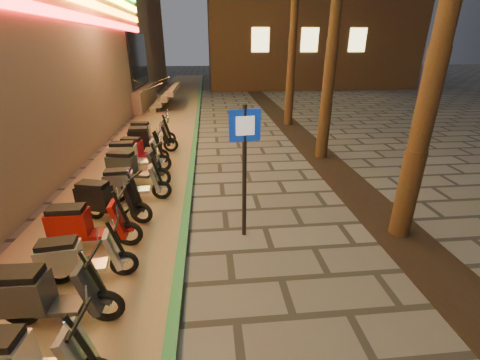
{
  "coord_description": "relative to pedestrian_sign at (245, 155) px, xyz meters",
  "views": [
    {
      "loc": [
        -0.29,
        -3.44,
        3.67
      ],
      "look_at": [
        0.28,
        2.37,
        1.2
      ],
      "focal_mm": 24.0,
      "sensor_mm": 36.0,
      "label": 1
    }
  ],
  "objects": [
    {
      "name": "parking_strip",
      "position": [
        -2.95,
        7.73,
        -1.74
      ],
      "size": [
        3.4,
        60.0,
        0.01
      ],
      "primitive_type": "cube",
      "color": "#8C7251",
      "rests_on": "ground"
    },
    {
      "name": "scooter_5",
      "position": [
        -2.88,
        -1.16,
        -1.28
      ],
      "size": [
        1.53,
        0.59,
        1.07
      ],
      "rotation": [
        0.0,
        0.0,
        0.12
      ],
      "color": "black",
      "rests_on": "ground"
    },
    {
      "name": "scooter_12",
      "position": [
        -2.9,
        5.79,
        -1.21
      ],
      "size": [
        1.74,
        0.61,
        1.23
      ],
      "rotation": [
        0.0,
        0.0,
        0.07
      ],
      "color": "black",
      "rests_on": "ground"
    },
    {
      "name": "scooter_11",
      "position": [
        -2.99,
        4.74,
        -1.26
      ],
      "size": [
        1.59,
        0.65,
        1.12
      ],
      "rotation": [
        0.0,
        0.0,
        -0.15
      ],
      "color": "black",
      "rests_on": "ground"
    },
    {
      "name": "green_curb",
      "position": [
        -1.25,
        7.73,
        -1.69
      ],
      "size": [
        0.18,
        60.0,
        0.1
      ],
      "primitive_type": "cube",
      "color": "#2A703F",
      "rests_on": "ground"
    },
    {
      "name": "scooter_9",
      "position": [
        -2.84,
        2.88,
        -1.2
      ],
      "size": [
        1.77,
        0.81,
        1.25
      ],
      "rotation": [
        0.0,
        0.0,
        -0.21
      ],
      "color": "black",
      "rests_on": "ground"
    },
    {
      "name": "scooter_13",
      "position": [
        -3.03,
        6.75,
        -1.22
      ],
      "size": [
        1.7,
        0.6,
        1.21
      ],
      "rotation": [
        0.0,
        0.0,
        -0.02
      ],
      "color": "black",
      "rests_on": "ground"
    },
    {
      "name": "scooter_7",
      "position": [
        -2.98,
        0.88,
        -1.23
      ],
      "size": [
        1.69,
        0.84,
        1.19
      ],
      "rotation": [
        0.0,
        0.0,
        -0.26
      ],
      "color": "black",
      "rests_on": "ground"
    },
    {
      "name": "scooter_8",
      "position": [
        -2.67,
        1.82,
        -1.25
      ],
      "size": [
        1.61,
        0.56,
        1.13
      ],
      "rotation": [
        0.0,
        0.0,
        0.07
      ],
      "color": "black",
      "rests_on": "ground"
    },
    {
      "name": "scooter_10",
      "position": [
        -2.99,
        3.85,
        -1.19
      ],
      "size": [
        1.8,
        0.63,
        1.28
      ],
      "rotation": [
        0.0,
        0.0,
        -0.01
      ],
      "color": "black",
      "rests_on": "ground"
    },
    {
      "name": "pedestrian_sign",
      "position": [
        0.0,
        0.0,
        0.0
      ],
      "size": [
        0.59,
        0.12,
        2.69
      ],
      "rotation": [
        0.0,
        0.0,
        0.15
      ],
      "color": "black",
      "rests_on": "ground"
    },
    {
      "name": "planting_strip",
      "position": [
        3.25,
        2.73,
        -1.73
      ],
      "size": [
        1.2,
        40.0,
        0.02
      ],
      "primitive_type": "cube",
      "color": "black",
      "rests_on": "ground"
    },
    {
      "name": "scooter_4",
      "position": [
        -3.0,
        -2.04,
        -1.22
      ],
      "size": [
        1.71,
        0.6,
        1.21
      ],
      "rotation": [
        0.0,
        0.0,
        -0.03
      ],
      "color": "black",
      "rests_on": "ground"
    },
    {
      "name": "ground",
      "position": [
        -0.35,
        -2.27,
        -1.74
      ],
      "size": [
        120.0,
        120.0,
        0.0
      ],
      "primitive_type": "plane",
      "color": "#474442",
      "rests_on": "ground"
    },
    {
      "name": "scooter_6",
      "position": [
        -3.08,
        -0.18,
        -1.23
      ],
      "size": [
        1.69,
        0.59,
        1.2
      ],
      "rotation": [
        0.0,
        0.0,
        0.01
      ],
      "color": "black",
      "rests_on": "ground"
    }
  ]
}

